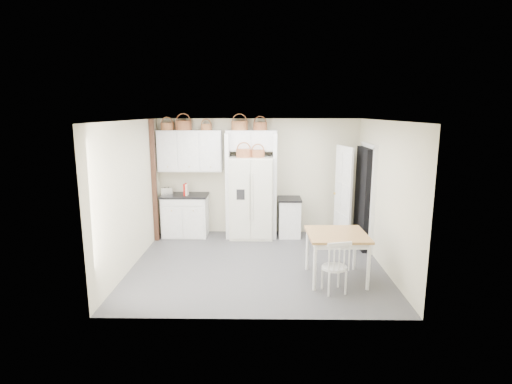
{
  "coord_description": "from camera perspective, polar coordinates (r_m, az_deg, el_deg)",
  "views": [
    {
      "loc": [
        0.08,
        -6.94,
        2.75
      ],
      "look_at": [
        -0.03,
        0.4,
        1.27
      ],
      "focal_mm": 28.0,
      "sensor_mm": 36.0,
      "label": 1
    }
  ],
  "objects": [
    {
      "name": "trim_post",
      "position": [
        8.72,
        -14.35,
        1.49
      ],
      "size": [
        0.09,
        0.09,
        2.6
      ],
      "primitive_type": "cube",
      "color": "#33170E",
      "rests_on": "floor"
    },
    {
      "name": "basket_upper_a",
      "position": [
        9.01,
        -12.57,
        9.12
      ],
      "size": [
        0.28,
        0.28,
        0.16
      ],
      "primitive_type": "cylinder",
      "color": "brown",
      "rests_on": "upper_cabinet"
    },
    {
      "name": "doorway_void",
      "position": [
        8.38,
        15.18,
        -0.85
      ],
      "size": [
        0.18,
        0.85,
        2.05
      ],
      "primitive_type": "cube",
      "color": "black",
      "rests_on": "floor"
    },
    {
      "name": "basket_fridge_b",
      "position": [
        8.53,
        0.26,
        5.51
      ],
      "size": [
        0.29,
        0.29,
        0.16
      ],
      "primitive_type": "cylinder",
      "color": "brown",
      "rests_on": "refrigerator"
    },
    {
      "name": "fridge_panel_left",
      "position": [
        8.81,
        -4.0,
        0.94
      ],
      "size": [
        0.08,
        0.6,
        2.3
      ],
      "primitive_type": "cube",
      "color": "white",
      "rests_on": "floor"
    },
    {
      "name": "base_cab_left",
      "position": [
        9.1,
        -10.03,
        -3.39
      ],
      "size": [
        0.97,
        0.62,
        0.9
      ],
      "primitive_type": "cube",
      "color": "white",
      "rests_on": "floor"
    },
    {
      "name": "wall_right",
      "position": [
        7.41,
        17.84,
        -0.41
      ],
      "size": [
        0.0,
        4.0,
        4.0
      ],
      "primitive_type": "plane",
      "rotation": [
        1.57,
        0.0,
        -1.57
      ],
      "color": "beige",
      "rests_on": "floor"
    },
    {
      "name": "fridge_panel_right",
      "position": [
        8.79,
        2.65,
        0.92
      ],
      "size": [
        0.08,
        0.6,
        2.3
      ],
      "primitive_type": "cube",
      "color": "white",
      "rests_on": "floor"
    },
    {
      "name": "wall_left",
      "position": [
        7.46,
        -17.38,
        -0.31
      ],
      "size": [
        0.0,
        4.0,
        4.0
      ],
      "primitive_type": "plane",
      "rotation": [
        1.57,
        0.0,
        1.57
      ],
      "color": "beige",
      "rests_on": "floor"
    },
    {
      "name": "basket_fridge_a",
      "position": [
        8.54,
        -1.75,
        5.57
      ],
      "size": [
        0.33,
        0.33,
        0.17
      ],
      "primitive_type": "cylinder",
      "color": "brown",
      "rests_on": "refrigerator"
    },
    {
      "name": "basket_upper_c",
      "position": [
        8.86,
        -7.12,
        9.19
      ],
      "size": [
        0.24,
        0.24,
        0.14
      ],
      "primitive_type": "cylinder",
      "color": "brown",
      "rests_on": "upper_cabinet"
    },
    {
      "name": "ceiling",
      "position": [
        6.94,
        0.18,
        10.19
      ],
      "size": [
        4.5,
        4.5,
        0.0
      ],
      "primitive_type": "plane",
      "color": "white",
      "rests_on": "wall_back"
    },
    {
      "name": "basket_upper_b",
      "position": [
        8.94,
        -10.31,
        9.34
      ],
      "size": [
        0.35,
        0.35,
        0.21
      ],
      "primitive_type": "cylinder",
      "color": "brown",
      "rests_on": "upper_cabinet"
    },
    {
      "name": "refrigerator",
      "position": [
        8.79,
        -0.69,
        -0.75
      ],
      "size": [
        0.93,
        0.75,
        1.79
      ],
      "primitive_type": "cube",
      "color": "silver",
      "rests_on": "floor"
    },
    {
      "name": "base_cab_right",
      "position": [
        8.97,
        4.77,
        -3.71
      ],
      "size": [
        0.47,
        0.57,
        0.83
      ],
      "primitive_type": "cube",
      "color": "white",
      "rests_on": "floor"
    },
    {
      "name": "bridge_cabinet",
      "position": [
        8.79,
        -0.67,
        7.35
      ],
      "size": [
        1.12,
        0.34,
        0.45
      ],
      "primitive_type": "cube",
      "color": "white",
      "rests_on": "wall_back"
    },
    {
      "name": "basket_bridge_b",
      "position": [
        8.77,
        0.6,
        9.37
      ],
      "size": [
        0.3,
        0.3,
        0.17
      ],
      "primitive_type": "cylinder",
      "color": "brown",
      "rests_on": "bridge_cabinet"
    },
    {
      "name": "basket_bridge_a",
      "position": [
        8.78,
        -2.36,
        9.46
      ],
      "size": [
        0.35,
        0.35,
        0.2
      ],
      "primitive_type": "cylinder",
      "color": "brown",
      "rests_on": "bridge_cabinet"
    },
    {
      "name": "counter_right",
      "position": [
        8.87,
        4.82,
        -1.0
      ],
      "size": [
        0.51,
        0.6,
        0.04
      ],
      "primitive_type": "cube",
      "color": "black",
      "rests_on": "base_cab_right"
    },
    {
      "name": "counter_left",
      "position": [
        8.99,
        -10.14,
        -0.48
      ],
      "size": [
        1.02,
        0.66,
        0.04
      ],
      "primitive_type": "cube",
      "color": "black",
      "rests_on": "base_cab_left"
    },
    {
      "name": "floor",
      "position": [
        7.46,
        0.16,
        -10.2
      ],
      "size": [
        4.5,
        4.5,
        0.0
      ],
      "primitive_type": "plane",
      "color": "#49494B",
      "rests_on": "ground"
    },
    {
      "name": "cookbook_red",
      "position": [
        8.88,
        -10.05,
        0.36
      ],
      "size": [
        0.06,
        0.18,
        0.26
      ],
      "primitive_type": "cube",
      "rotation": [
        0.0,
        0.0,
        -0.16
      ],
      "color": "#B6110C",
      "rests_on": "counter_left"
    },
    {
      "name": "dining_table",
      "position": [
        6.81,
        11.37,
        -9.0
      ],
      "size": [
        0.98,
        0.98,
        0.8
      ],
      "primitive_type": "cube",
      "rotation": [
        0.0,
        0.0,
        0.03
      ],
      "color": "#A26944",
      "rests_on": "floor"
    },
    {
      "name": "wall_back",
      "position": [
        9.05,
        0.32,
        2.21
      ],
      "size": [
        4.5,
        0.0,
        4.5
      ],
      "primitive_type": "plane",
      "rotation": [
        1.57,
        0.0,
        0.0
      ],
      "color": "beige",
      "rests_on": "floor"
    },
    {
      "name": "windsor_chair",
      "position": [
        6.35,
        11.12,
        -10.53
      ],
      "size": [
        0.46,
        0.44,
        0.8
      ],
      "primitive_type": "cube",
      "rotation": [
        0.0,
        0.0,
        0.24
      ],
      "color": "white",
      "rests_on": "floor"
    },
    {
      "name": "toaster",
      "position": [
        9.01,
        -12.64,
        0.11
      ],
      "size": [
        0.27,
        0.2,
        0.17
      ],
      "primitive_type": "cube",
      "rotation": [
        0.0,
        0.0,
        0.3
      ],
      "color": "silver",
      "rests_on": "counter_left"
    },
    {
      "name": "door_slab",
      "position": [
        8.62,
        12.32,
        -0.38
      ],
      "size": [
        0.21,
        0.79,
        2.05
      ],
      "primitive_type": "cube",
      "rotation": [
        0.0,
        0.0,
        -1.36
      ],
      "color": "white",
      "rests_on": "floor"
    },
    {
      "name": "upper_cabinet",
      "position": [
        8.95,
        -9.39,
        5.82
      ],
      "size": [
        1.4,
        0.34,
        0.9
      ],
      "primitive_type": "cube",
      "color": "white",
      "rests_on": "wall_back"
    },
    {
      "name": "cookbook_cream",
      "position": [
        8.87,
        -9.83,
        0.33
      ],
      "size": [
        0.05,
        0.17,
        0.25
      ],
      "primitive_type": "cube",
      "rotation": [
        0.0,
        0.0,
        -0.08
      ],
      "color": "beige",
      "rests_on": "counter_left"
    }
  ]
}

